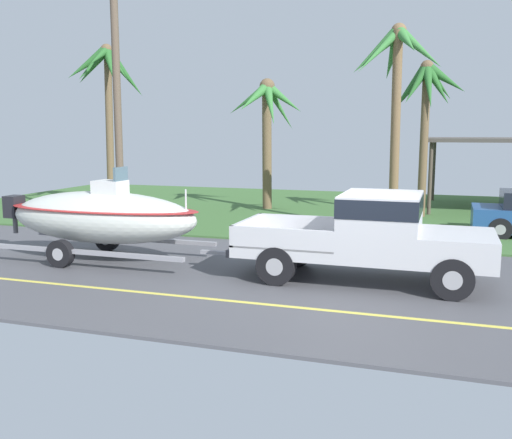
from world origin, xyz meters
TOP-DOWN VIEW (x-y plane):
  - ground at (0.00, 8.38)m, footprint 36.00×22.00m
  - pickup_truck_towing at (0.43, 0.48)m, footprint 5.46×2.07m
  - boat_on_trailer at (-6.22, 0.48)m, footprint 6.29×2.18m
  - palm_tree_near_left at (0.09, 6.55)m, footprint 2.82×2.58m
  - palm_tree_near_right at (-11.08, 8.52)m, footprint 3.12×3.00m
  - palm_tree_far_left at (-5.13, 10.45)m, footprint 3.25×3.35m
  - palm_tree_far_right at (0.82, 10.31)m, footprint 2.84×3.13m
  - utility_pole at (-8.20, 4.60)m, footprint 0.24×1.80m

SIDE VIEW (x-z plane):
  - ground at x=0.00m, z-range -0.07..0.04m
  - pickup_truck_towing at x=0.43m, z-range 0.10..1.97m
  - boat_on_trailer at x=-6.22m, z-range -0.07..2.22m
  - palm_tree_far_left at x=-5.13m, z-range 1.26..6.42m
  - palm_tree_far_right at x=0.82m, z-range 1.56..7.18m
  - utility_pole at x=-8.20m, z-range 0.16..9.01m
  - palm_tree_near_left at x=0.09m, z-range 1.75..8.03m
  - palm_tree_near_right at x=-11.08m, z-range 1.93..8.40m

